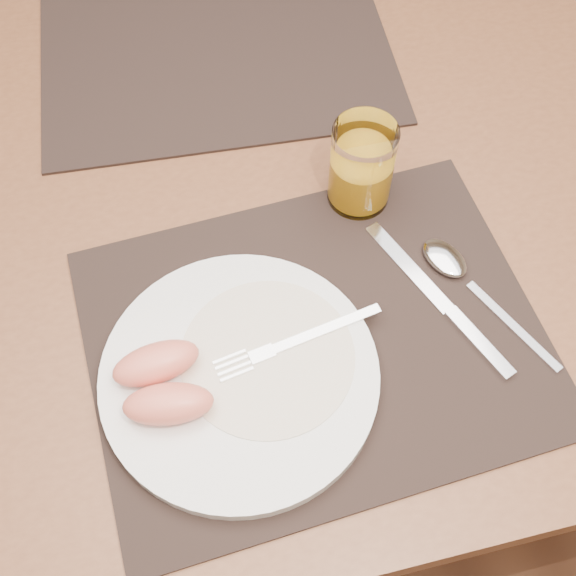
# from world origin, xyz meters

# --- Properties ---
(ground) EXTENTS (5.00, 5.00, 0.00)m
(ground) POSITION_xyz_m (0.00, 0.00, 0.00)
(ground) COLOR brown
(ground) RESTS_ON ground
(table) EXTENTS (1.40, 0.90, 0.75)m
(table) POSITION_xyz_m (0.00, 0.00, 0.67)
(table) COLOR brown
(table) RESTS_ON ground
(placemat_near) EXTENTS (0.47, 0.38, 0.00)m
(placemat_near) POSITION_xyz_m (-0.00, -0.22, 0.75)
(placemat_near) COLOR black
(placemat_near) RESTS_ON table
(placemat_far) EXTENTS (0.47, 0.38, 0.00)m
(placemat_far) POSITION_xyz_m (-0.02, 0.22, 0.75)
(placemat_far) COLOR black
(placemat_far) RESTS_ON table
(plate) EXTENTS (0.27, 0.27, 0.02)m
(plate) POSITION_xyz_m (-0.08, -0.25, 0.76)
(plate) COLOR white
(plate) RESTS_ON placemat_near
(plate_dressing) EXTENTS (0.17, 0.17, 0.00)m
(plate_dressing) POSITION_xyz_m (-0.05, -0.24, 0.77)
(plate_dressing) COLOR white
(plate_dressing) RESTS_ON plate
(fork) EXTENTS (0.17, 0.05, 0.00)m
(fork) POSITION_xyz_m (-0.03, -0.23, 0.77)
(fork) COLOR silver
(fork) RESTS_ON plate
(knife) EXTENTS (0.09, 0.21, 0.01)m
(knife) POSITION_xyz_m (0.14, -0.22, 0.76)
(knife) COLOR silver
(knife) RESTS_ON placemat_near
(spoon) EXTENTS (0.10, 0.18, 0.01)m
(spoon) POSITION_xyz_m (0.16, -0.18, 0.76)
(spoon) COLOR silver
(spoon) RESTS_ON placemat_near
(juice_glass) EXTENTS (0.07, 0.07, 0.10)m
(juice_glass) POSITION_xyz_m (0.09, -0.06, 0.80)
(juice_glass) COLOR white
(juice_glass) RESTS_ON placemat_near
(grapefruit_wedges) EXTENTS (0.09, 0.09, 0.03)m
(grapefruit_wedges) POSITION_xyz_m (-0.16, -0.25, 0.79)
(grapefruit_wedges) COLOR #EB7A5F
(grapefruit_wedges) RESTS_ON plate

